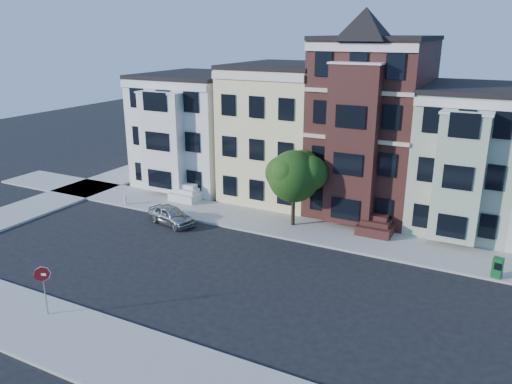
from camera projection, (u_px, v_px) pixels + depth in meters
The scene contains 12 objects.
ground at pixel (288, 292), 25.20m from camera, with size 120.00×120.00×0.00m, color black.
far_sidewalk at pixel (339, 236), 31.93m from camera, with size 60.00×4.00×0.15m, color #9E9B93.
cross_sidewalk at pixel (1, 219), 34.83m from camera, with size 4.00×60.00×0.15m, color #9E9B93.
house_white at pixel (198, 130), 42.65m from camera, with size 8.00×9.00×9.00m, color silver.
house_yellow at pixel (283, 133), 38.99m from camera, with size 7.00×9.00×10.00m, color #F3E6A3.
house_brown at pixel (372, 128), 35.61m from camera, with size 7.00×9.00×12.00m, color #3B1B17.
house_green at pixel (467, 158), 33.21m from camera, with size 6.00×9.00×9.00m, color #9DAF91.
street_tree at pixel (294, 180), 32.65m from camera, with size 5.43×5.43×6.32m, color #244C15, non-canonical shape.
parked_car at pixel (171, 215), 33.97m from camera, with size 1.51×3.75×1.28m, color #93969A.
newspaper_box at pixel (497, 268), 26.25m from camera, with size 0.50×0.44×1.11m, color #155A27.
fire_hydrant at pixel (125, 201), 37.50m from camera, with size 0.21×0.21×0.59m, color silver.
stop_sign at pixel (44, 288), 22.56m from camera, with size 0.75×0.10×2.72m, color #A81316, non-canonical shape.
Camera 1 is at (8.89, -20.66, 12.54)m, focal length 35.00 mm.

